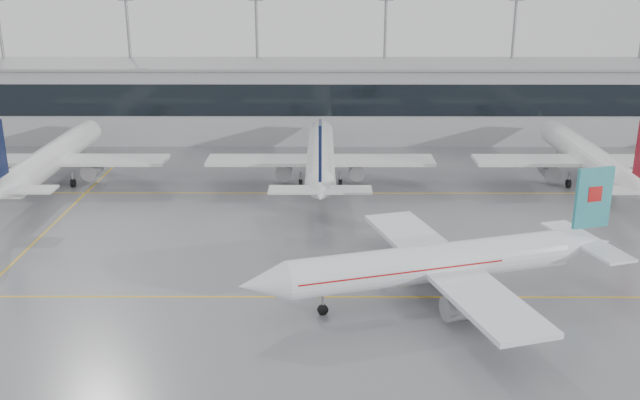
{
  "coord_description": "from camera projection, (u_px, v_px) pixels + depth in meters",
  "views": [
    {
      "loc": [
        0.21,
        -56.57,
        27.59
      ],
      "look_at": [
        0.0,
        12.0,
        5.0
      ],
      "focal_mm": 40.0,
      "sensor_mm": 36.0,
      "label": 1
    }
  ],
  "objects": [
    {
      "name": "ground",
      "position": [
        320.0,
        297.0,
        62.36
      ],
      "size": [
        320.0,
        320.0,
        0.0
      ],
      "primitive_type": "plane",
      "color": "slate",
      "rests_on": "ground"
    },
    {
      "name": "taxi_line_main",
      "position": [
        320.0,
        297.0,
        62.36
      ],
      "size": [
        120.0,
        0.25,
        0.01
      ],
      "primitive_type": "cube",
      "color": "yellow",
      "rests_on": "ground"
    },
    {
      "name": "taxi_line_north",
      "position": [
        320.0,
        193.0,
        90.86
      ],
      "size": [
        120.0,
        0.25,
        0.01
      ],
      "primitive_type": "cube",
      "color": "yellow",
      "rests_on": "ground"
    },
    {
      "name": "taxi_line_cross",
      "position": [
        42.0,
        235.0,
        76.7
      ],
      "size": [
        0.25,
        60.0,
        0.01
      ],
      "primitive_type": "cube",
      "color": "yellow",
      "rests_on": "ground"
    },
    {
      "name": "terminal",
      "position": [
        321.0,
        101.0,
        119.37
      ],
      "size": [
        180.0,
        15.0,
        12.0
      ],
      "primitive_type": "cube",
      "color": "#9F9FA2",
      "rests_on": "ground"
    },
    {
      "name": "terminal_glass",
      "position": [
        321.0,
        100.0,
        111.73
      ],
      "size": [
        180.0,
        0.2,
        5.0
      ],
      "primitive_type": "cube",
      "color": "black",
      "rests_on": "ground"
    },
    {
      "name": "terminal_roof",
      "position": [
        321.0,
        64.0,
        117.43
      ],
      "size": [
        182.0,
        16.0,
        0.4
      ],
      "primitive_type": "cube",
      "color": "gray",
      "rests_on": "ground"
    },
    {
      "name": "light_masts",
      "position": [
        321.0,
        53.0,
        122.78
      ],
      "size": [
        156.4,
        1.0,
        22.6
      ],
      "color": "gray",
      "rests_on": "ground"
    },
    {
      "name": "air_canada_jet",
      "position": [
        443.0,
        263.0,
        61.06
      ],
      "size": [
        34.09,
        27.38,
        10.7
      ],
      "rotation": [
        0.0,
        0.0,
        3.43
      ],
      "color": "white",
      "rests_on": "ground"
    },
    {
      "name": "parked_jet_b",
      "position": [
        54.0,
        157.0,
        93.3
      ],
      "size": [
        29.64,
        36.96,
        11.72
      ],
      "rotation": [
        0.0,
        0.0,
        1.57
      ],
      "color": "white",
      "rests_on": "ground"
    },
    {
      "name": "parked_jet_c",
      "position": [
        320.0,
        158.0,
        93.2
      ],
      "size": [
        29.64,
        36.96,
        11.72
      ],
      "rotation": [
        0.0,
        0.0,
        1.57
      ],
      "color": "white",
      "rests_on": "ground"
    },
    {
      "name": "parked_jet_d",
      "position": [
        588.0,
        158.0,
        93.1
      ],
      "size": [
        29.64,
        36.96,
        11.72
      ],
      "rotation": [
        0.0,
        0.0,
        1.57
      ],
      "color": "white",
      "rests_on": "ground"
    }
  ]
}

